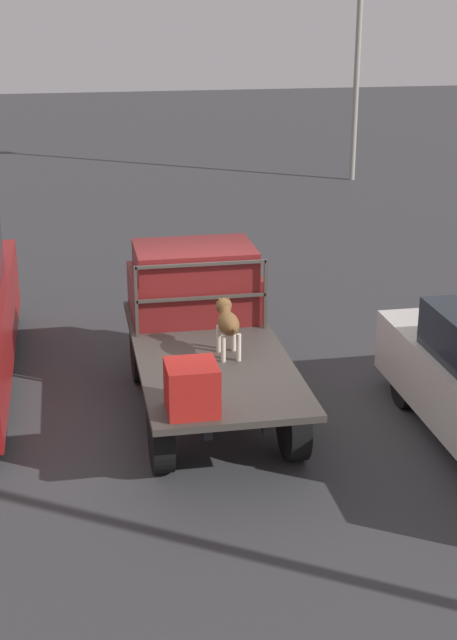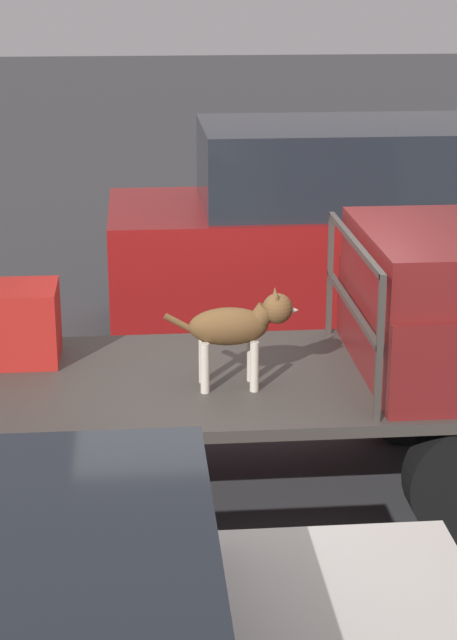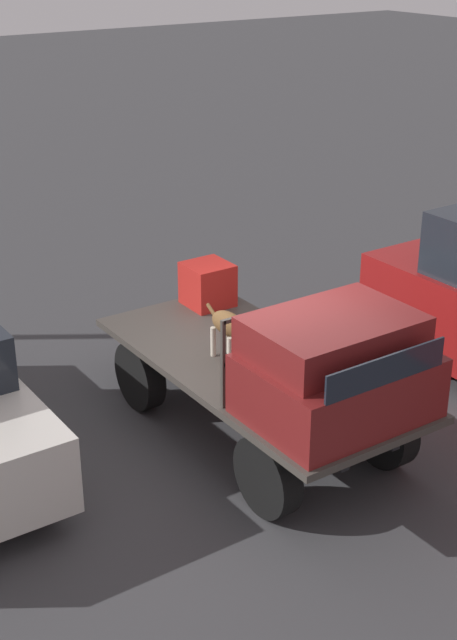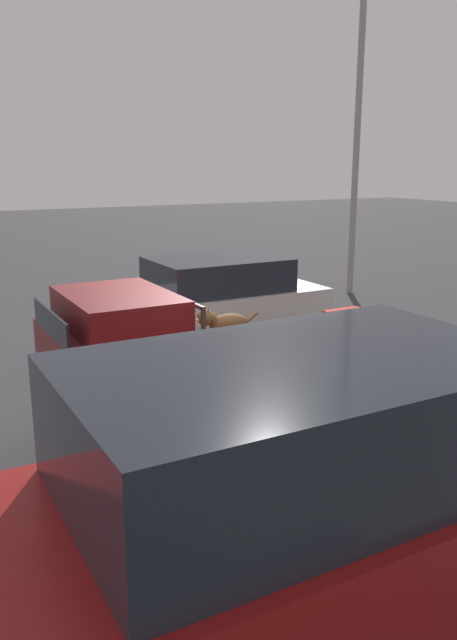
# 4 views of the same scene
# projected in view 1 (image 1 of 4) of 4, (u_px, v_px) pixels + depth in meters

# --- Properties ---
(ground_plane) EXTENTS (80.00, 80.00, 0.00)m
(ground_plane) POSITION_uv_depth(u_px,v_px,m) (210.00, 414.00, 11.48)
(ground_plane) COLOR #38383A
(flatbed_truck) EXTENTS (4.12, 1.86, 0.90)m
(flatbed_truck) POSITION_uv_depth(u_px,v_px,m) (210.00, 369.00, 11.26)
(flatbed_truck) COLOR black
(flatbed_truck) RESTS_ON ground
(truck_cab) EXTENTS (1.32, 1.74, 1.00)m
(truck_cab) POSITION_uv_depth(u_px,v_px,m) (194.00, 282.00, 12.22)
(truck_cab) COLOR maroon
(truck_cab) RESTS_ON flatbed_truck
(truck_headboard) EXTENTS (0.04, 1.74, 0.95)m
(truck_headboard) POSITION_uv_depth(u_px,v_px,m) (202.00, 287.00, 11.53)
(truck_headboard) COLOR #3D3833
(truck_headboard) RESTS_ON flatbed_truck
(dog) EXTENTS (0.90, 0.25, 0.68)m
(dog) POSITION_uv_depth(u_px,v_px,m) (227.00, 321.00, 10.90)
(dog) COLOR beige
(dog) RESTS_ON flatbed_truck
(cargo_crate) EXTENTS (0.55, 0.55, 0.55)m
(cargo_crate) POSITION_uv_depth(u_px,v_px,m) (192.00, 388.00, 9.44)
(cargo_crate) COLOR #AD1E19
(cargo_crate) RESTS_ON flatbed_truck
(light_pole_far) EXTENTS (0.44, 0.44, 7.71)m
(light_pole_far) POSITION_uv_depth(u_px,v_px,m) (360.00, 2.00, 24.17)
(light_pole_far) COLOR gray
(light_pole_far) RESTS_ON ground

